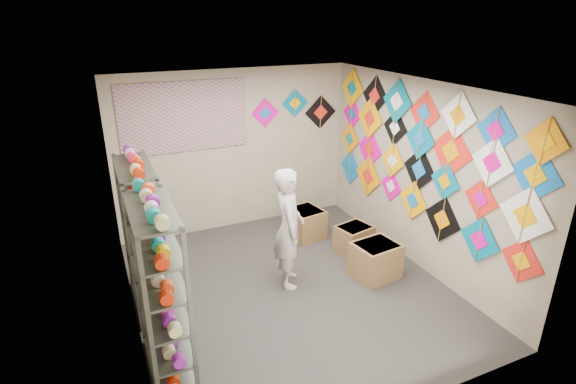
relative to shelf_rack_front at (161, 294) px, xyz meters
name	(u,v)px	position (x,y,z in m)	size (l,w,h in m)	color
ground	(290,289)	(1.78, 0.85, -0.95)	(4.50, 4.50, 0.00)	#34312E
room_walls	(291,176)	(1.78, 0.85, 0.69)	(4.50, 4.50, 4.50)	tan
shelf_rack_front	(161,294)	(0.00, 0.00, 0.00)	(0.40, 1.10, 1.90)	#4C5147
shelf_rack_back	(143,238)	(0.00, 1.30, 0.00)	(0.40, 1.10, 1.90)	#4C5147
string_spools	(150,255)	(0.00, 0.65, 0.10)	(0.12, 2.36, 0.12)	#FF2E87
kite_wall_display	(417,155)	(3.76, 0.90, 0.70)	(0.05, 4.28, 2.08)	red
back_wall_kites	(298,110)	(2.93, 3.09, 1.00)	(1.61, 0.02, 0.75)	#F2009E
poster	(185,117)	(0.98, 3.08, 1.05)	(2.00, 0.01, 1.10)	#5C4EAA
shopkeeper	(289,228)	(1.83, 1.01, -0.11)	(0.58, 0.71, 1.68)	beige
carton_a	(375,260)	(3.01, 0.65, -0.69)	(0.61, 0.51, 0.51)	brown
carton_b	(354,239)	(3.13, 1.40, -0.74)	(0.52, 0.42, 0.42)	brown
carton_c	(306,223)	(2.65, 2.15, -0.70)	(0.51, 0.56, 0.49)	brown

